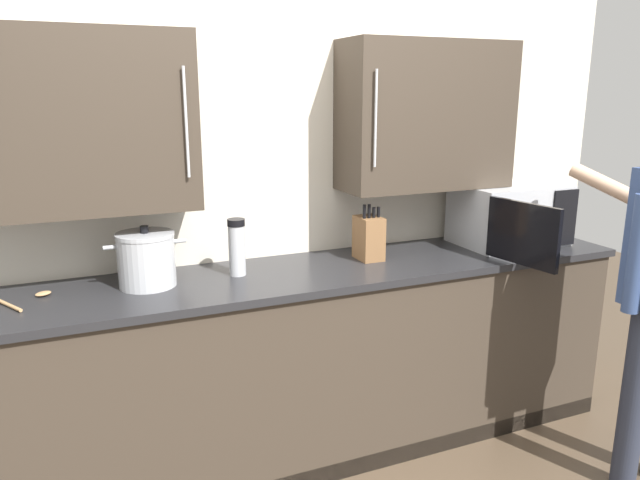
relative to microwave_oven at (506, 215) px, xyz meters
name	(u,v)px	position (x,y,z in m)	size (l,w,h in m)	color
back_wall_tiled	(264,164)	(-1.27, 0.26, 0.30)	(4.07, 0.44, 2.66)	beige
counter_unit	(287,367)	(-1.27, -0.03, -0.64)	(3.46, 0.60, 0.95)	#3D3328
microwave_oven	(506,215)	(0.00, 0.00, 0.00)	(0.57, 0.78, 0.32)	#B7BABF
wooden_spoon	(25,299)	(-2.35, 0.02, -0.15)	(0.23, 0.21, 0.02)	tan
thermos_flask	(237,247)	(-1.48, 0.02, -0.03)	(0.08, 0.08, 0.26)	#B7BABF
knife_block	(369,238)	(-0.82, 0.03, -0.05)	(0.11, 0.15, 0.28)	brown
stock_pot	(146,259)	(-1.88, 0.02, -0.04)	(0.34, 0.24, 0.26)	#B7BABF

